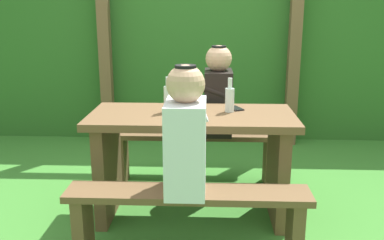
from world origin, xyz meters
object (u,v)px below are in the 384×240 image
(person_white_shirt, at_px, (186,135))
(bottle_left, at_px, (230,99))
(person_black_coat, at_px, (218,94))
(cell_phone, at_px, (235,108))
(bench_far, at_px, (195,147))
(bench_near, at_px, (188,211))
(drinking_glass, at_px, (180,103))
(bottle_right, at_px, (168,98))
(picnic_table, at_px, (192,148))

(person_white_shirt, bearing_deg, bottle_left, 67.34)
(person_black_coat, xyz_separation_m, cell_phone, (0.12, -0.43, -0.02))
(bench_far, bearing_deg, person_white_shirt, -90.50)
(bench_near, distance_m, person_black_coat, 1.26)
(drinking_glass, bearing_deg, cell_phone, 2.42)
(bench_near, bearing_deg, person_black_coat, 80.81)
(person_black_coat, distance_m, bottle_right, 0.65)
(picnic_table, relative_size, person_black_coat, 1.95)
(person_white_shirt, xyz_separation_m, drinking_glass, (-0.08, 0.71, 0.02))
(drinking_glass, bearing_deg, bottle_left, -10.95)
(bench_near, distance_m, bench_far, 1.17)
(bench_far, height_order, bottle_left, bottle_left)
(bench_near, distance_m, bottle_left, 0.87)
(person_white_shirt, bearing_deg, person_black_coat, 80.29)
(bench_near, distance_m, bottle_right, 0.84)
(picnic_table, height_order, bottle_left, bottle_left)
(cell_phone, bearing_deg, picnic_table, -178.24)
(picnic_table, distance_m, bottle_right, 0.39)
(person_white_shirt, height_order, bottle_left, person_white_shirt)
(picnic_table, relative_size, bench_near, 1.00)
(person_white_shirt, height_order, drinking_glass, person_white_shirt)
(bottle_right, relative_size, cell_phone, 1.75)
(person_white_shirt, bearing_deg, bench_near, -18.13)
(bench_near, height_order, person_white_shirt, person_white_shirt)
(bottle_left, bearing_deg, bottle_right, -176.99)
(bottle_left, bearing_deg, bench_far, 116.29)
(drinking_glass, relative_size, bottle_left, 0.36)
(bench_far, relative_size, bottle_right, 5.71)
(person_black_coat, distance_m, drinking_glass, 0.53)
(bench_near, bearing_deg, person_white_shirt, 161.87)
(picnic_table, bearing_deg, drinking_glass, 124.90)
(drinking_glass, bearing_deg, person_black_coat, 58.34)
(picnic_table, distance_m, person_black_coat, 0.67)
(person_white_shirt, distance_m, bottle_left, 0.70)
(picnic_table, distance_m, bench_far, 0.61)
(cell_phone, bearing_deg, bottle_left, -142.65)
(person_white_shirt, bearing_deg, drinking_glass, 96.42)
(bench_far, bearing_deg, bottle_left, -63.71)
(picnic_table, relative_size, bench_far, 1.00)
(person_black_coat, height_order, bottle_left, person_black_coat)
(bench_near, relative_size, drinking_glass, 16.35)
(bench_far, bearing_deg, drinking_glass, -101.19)
(bottle_right, bearing_deg, bench_far, 73.25)
(picnic_table, xyz_separation_m, bottle_right, (-0.16, 0.04, 0.35))
(bench_near, relative_size, bench_far, 1.00)
(picnic_table, xyz_separation_m, bench_far, (0.00, 0.58, -0.19))
(bench_near, height_order, bench_far, same)
(bench_far, relative_size, bottle_left, 5.92)
(bottle_right, bearing_deg, bench_near, -75.28)
(bench_far, xyz_separation_m, person_white_shirt, (-0.01, -1.16, 0.46))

